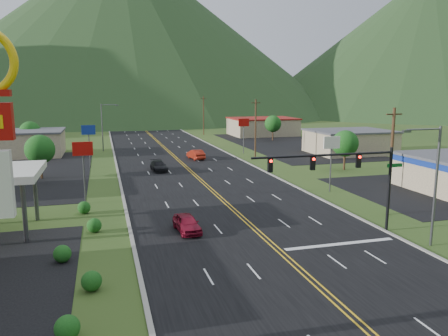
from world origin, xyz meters
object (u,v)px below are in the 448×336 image
object	(u,v)px
streetlight_west	(104,124)
car_dark_mid	(159,166)
traffic_signal	(347,170)
car_red_far	(196,155)
streetlight_east	(433,178)
car_red_near	(187,224)

from	to	relation	value
streetlight_west	car_dark_mid	xyz separation A→B (m)	(7.31, -23.73, -4.48)
traffic_signal	streetlight_west	distance (m)	58.88
car_red_far	traffic_signal	bearing A→B (deg)	86.12
car_dark_mid	car_red_far	xyz separation A→B (m)	(7.43, 9.28, 0.10)
streetlight_east	car_red_far	bearing A→B (deg)	100.11
car_red_near	car_dark_mid	distance (m)	28.27
traffic_signal	car_red_near	distance (m)	13.58
streetlight_east	streetlight_west	xyz separation A→B (m)	(-22.86, 60.00, 0.00)
streetlight_west	car_red_near	size ratio (longest dim) A/B	2.14
traffic_signal	car_red_far	world-z (taller)	traffic_signal
streetlight_west	car_dark_mid	size ratio (longest dim) A/B	1.86
traffic_signal	streetlight_west	world-z (taller)	streetlight_west
traffic_signal	streetlight_east	world-z (taller)	streetlight_east
streetlight_east	car_red_far	world-z (taller)	streetlight_east
streetlight_west	car_red_far	world-z (taller)	streetlight_west
car_dark_mid	car_red_far	distance (m)	11.88
traffic_signal	car_red_near	size ratio (longest dim) A/B	3.12
car_dark_mid	car_red_far	bearing A→B (deg)	46.86
traffic_signal	car_red_near	xyz separation A→B (m)	(-12.12, 4.04, -4.61)
streetlight_east	car_red_near	xyz separation A→B (m)	(-16.82, 8.03, -4.47)
streetlight_west	streetlight_east	bearing A→B (deg)	-69.14
car_dark_mid	car_red_far	world-z (taller)	car_red_far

